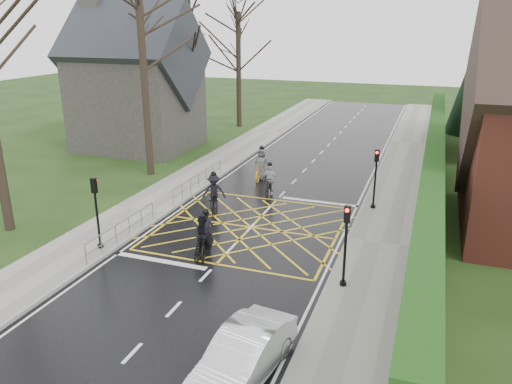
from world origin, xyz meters
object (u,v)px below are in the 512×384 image
Objects in this scene: cyclist_mid at (214,196)px; cyclist_front at (269,183)px; cyclist_rear at (206,240)px; cyclist_back at (203,240)px; cyclist_lead at (261,168)px; car at (243,356)px.

cyclist_mid is 3.76m from cyclist_front.
cyclist_mid reaches higher than cyclist_rear.
cyclist_back is 5.34m from cyclist_mid.
cyclist_back is 10.83m from cyclist_lead.
cyclist_front is 2.85m from cyclist_lead.
cyclist_lead is 0.53× the size of car.
cyclist_rear is 10.71m from cyclist_lead.
cyclist_mid reaches higher than cyclist_back.
car is (4.18, -6.54, 0.03)m from cyclist_rear.
cyclist_front is 0.86× the size of cyclist_lead.
cyclist_lead is (-1.35, 2.50, 0.04)m from cyclist_front.
cyclist_rear is 8.13m from cyclist_front.
cyclist_rear is 0.53× the size of car.
cyclist_lead is (-1.27, 10.63, 0.07)m from cyclist_rear.
cyclist_mid reaches higher than cyclist_front.
cyclist_back is 1.00× the size of cyclist_front.
cyclist_mid is 1.00× the size of cyclist_lead.
cyclist_back is at bearing -87.42° from cyclist_lead.
cyclist_front is 0.46× the size of car.
car is (4.11, -14.67, 0.00)m from cyclist_front.
cyclist_rear reaches higher than cyclist_front.
cyclist_lead is (-1.21, 10.76, 0.02)m from cyclist_back.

